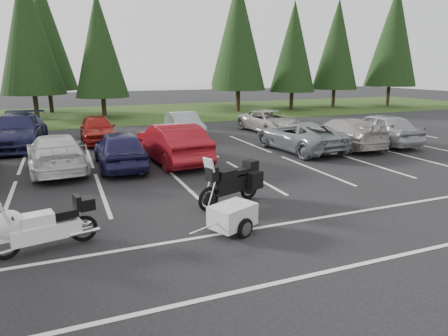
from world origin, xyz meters
The scene contains 25 objects.
ground centered at (0.00, 0.00, 0.00)m, with size 120.00×120.00×0.00m, color black.
grass_strip centered at (0.00, 24.00, 0.01)m, with size 80.00×16.00×0.01m, color #203812.
lake_water centered at (4.00, 55.00, 0.00)m, with size 70.00×50.00×0.02m, color slate.
stall_markings centered at (0.00, 2.00, 0.00)m, with size 32.00×16.00×0.01m, color silver.
conifer_4 centered at (-5.00, 22.90, 6.53)m, with size 4.80×4.80×11.17m.
conifer_5 centered at (0.00, 21.60, 5.63)m, with size 4.14×4.14×9.63m.
conifer_6 centered at (12.00, 22.10, 6.71)m, with size 4.93×4.93×11.48m.
conifer_7 centered at (17.50, 21.80, 5.81)m, with size 4.27×4.27×9.94m.
conifer_8 centered at (23.00, 22.60, 6.17)m, with size 4.53×4.53×10.56m.
conifer_9 centered at (29.00, 21.30, 7.07)m, with size 5.19×5.19×12.10m.
conifer_back_b centered at (-4.00, 27.50, 6.77)m, with size 4.97×4.97×11.58m.
conifer_back_c centered at (14.00, 26.80, 7.49)m, with size 5.50×5.50×12.81m.
car_near_3 centered at (-3.52, 4.61, 0.72)m, with size 2.02×4.96×1.44m, color silver.
car_near_4 centered at (-1.14, 4.22, 0.77)m, with size 1.81×4.49×1.53m, color #1D1B44.
car_near_5 centered at (1.04, 4.35, 0.84)m, with size 1.77×5.08×1.67m, color maroon.
car_near_6 centered at (7.38, 4.44, 0.71)m, with size 2.37×5.14×1.43m, color gray.
car_near_7 centered at (9.90, 4.40, 0.73)m, with size 2.06×5.06×1.47m, color #9C958F.
car_near_8 centered at (12.15, 4.32, 0.82)m, with size 1.94×4.82×1.64m, color #9D9EA2.
car_far_1 centered at (-5.33, 10.40, 0.83)m, with size 2.34×5.75×1.67m, color #1A1B41.
car_far_2 centered at (-1.47, 10.33, 0.73)m, with size 1.73×4.30×1.47m, color maroon.
car_far_3 centered at (3.35, 10.34, 0.70)m, with size 1.49×4.28×1.41m, color gray.
car_far_4 centered at (8.79, 10.11, 0.67)m, with size 2.23×4.84×1.34m, color #B5ADA6.
touring_motorcycle centered at (-3.72, -2.86, 0.69)m, with size 2.48×0.76×1.37m, color silver, non-canonical shape.
cargo_trailer centered at (0.45, -3.50, 0.36)m, with size 1.56×0.88×0.72m, color silver, non-canonical shape.
adventure_motorcycle centered at (1.17, -1.61, 0.78)m, with size 2.56×0.89×1.56m, color black, non-canonical shape.
Camera 1 is at (-3.15, -11.84, 3.91)m, focal length 32.00 mm.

